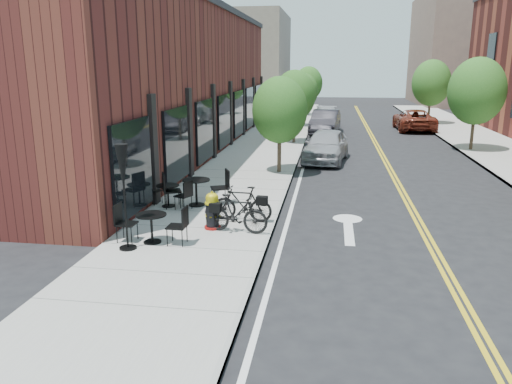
{
  "coord_description": "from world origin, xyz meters",
  "views": [
    {
      "loc": [
        1.42,
        -10.81,
        4.34
      ],
      "look_at": [
        -0.52,
        2.12,
        1.0
      ],
      "focal_mm": 35.0,
      "sensor_mm": 36.0,
      "label": 1
    }
  ],
  "objects_px": {
    "bicycle_right": "(236,214)",
    "parked_car_far": "(414,120)",
    "patio_umbrella": "(123,175)",
    "parked_car_b": "(325,122)",
    "parked_car_c": "(326,117)",
    "bistro_set_c": "(196,188)",
    "parked_car_a": "(326,146)",
    "bicycle_left": "(242,204)",
    "fire_hydrant": "(212,211)",
    "bistro_set_a": "(151,224)",
    "bistro_set_b": "(168,192)"
  },
  "relations": [
    {
      "from": "parked_car_a",
      "to": "parked_car_b",
      "type": "bearing_deg",
      "value": 98.79
    },
    {
      "from": "bicycle_right",
      "to": "parked_car_a",
      "type": "relative_size",
      "value": 0.38
    },
    {
      "from": "bicycle_right",
      "to": "bistro_set_a",
      "type": "bearing_deg",
      "value": 126.08
    },
    {
      "from": "bicycle_right",
      "to": "parked_car_far",
      "type": "bearing_deg",
      "value": -12.04
    },
    {
      "from": "parked_car_b",
      "to": "parked_car_far",
      "type": "height_order",
      "value": "parked_car_b"
    },
    {
      "from": "bistro_set_a",
      "to": "bistro_set_c",
      "type": "xyz_separation_m",
      "value": [
        0.2,
        3.39,
        0.07
      ]
    },
    {
      "from": "fire_hydrant",
      "to": "bistro_set_a",
      "type": "height_order",
      "value": "fire_hydrant"
    },
    {
      "from": "bistro_set_a",
      "to": "fire_hydrant",
      "type": "bearing_deg",
      "value": 48.08
    },
    {
      "from": "bicycle_right",
      "to": "patio_umbrella",
      "type": "xyz_separation_m",
      "value": [
        -2.31,
        -1.55,
        1.29
      ]
    },
    {
      "from": "bicycle_left",
      "to": "parked_car_b",
      "type": "height_order",
      "value": "parked_car_b"
    },
    {
      "from": "bistro_set_c",
      "to": "parked_car_c",
      "type": "distance_m",
      "value": 22.8
    },
    {
      "from": "fire_hydrant",
      "to": "parked_car_b",
      "type": "height_order",
      "value": "parked_car_b"
    },
    {
      "from": "patio_umbrella",
      "to": "parked_car_b",
      "type": "xyz_separation_m",
      "value": [
        4.28,
        22.01,
        -1.14
      ]
    },
    {
      "from": "bicycle_left",
      "to": "parked_car_far",
      "type": "bearing_deg",
      "value": 165.29
    },
    {
      "from": "bistro_set_b",
      "to": "parked_car_far",
      "type": "distance_m",
      "value": 23.48
    },
    {
      "from": "patio_umbrella",
      "to": "parked_car_far",
      "type": "relative_size",
      "value": 0.49
    },
    {
      "from": "patio_umbrella",
      "to": "fire_hydrant",
      "type": "bearing_deg",
      "value": 47.42
    },
    {
      "from": "parked_car_b",
      "to": "parked_car_c",
      "type": "bearing_deg",
      "value": 95.06
    },
    {
      "from": "bicycle_right",
      "to": "parked_car_b",
      "type": "distance_m",
      "value": 20.55
    },
    {
      "from": "fire_hydrant",
      "to": "parked_car_c",
      "type": "bearing_deg",
      "value": 86.65
    },
    {
      "from": "bistro_set_c",
      "to": "parked_car_a",
      "type": "xyz_separation_m",
      "value": [
        3.84,
        8.51,
        0.09
      ]
    },
    {
      "from": "bistro_set_c",
      "to": "parked_car_a",
      "type": "height_order",
      "value": "parked_car_a"
    },
    {
      "from": "bicycle_left",
      "to": "bistro_set_c",
      "type": "relative_size",
      "value": 0.83
    },
    {
      "from": "fire_hydrant",
      "to": "bistro_set_a",
      "type": "distance_m",
      "value": 1.76
    },
    {
      "from": "bistro_set_a",
      "to": "parked_car_a",
      "type": "bearing_deg",
      "value": 72.68
    },
    {
      "from": "bistro_set_b",
      "to": "parked_car_far",
      "type": "height_order",
      "value": "parked_car_far"
    },
    {
      "from": "parked_car_b",
      "to": "parked_car_c",
      "type": "relative_size",
      "value": 1.01
    },
    {
      "from": "parked_car_b",
      "to": "parked_car_far",
      "type": "relative_size",
      "value": 0.9
    },
    {
      "from": "bicycle_left",
      "to": "patio_umbrella",
      "type": "distance_m",
      "value": 3.66
    },
    {
      "from": "bicycle_right",
      "to": "bistro_set_c",
      "type": "bearing_deg",
      "value": 42.7
    },
    {
      "from": "fire_hydrant",
      "to": "bistro_set_a",
      "type": "bearing_deg",
      "value": -130.54
    },
    {
      "from": "bistro_set_c",
      "to": "patio_umbrella",
      "type": "bearing_deg",
      "value": -123.11
    },
    {
      "from": "bistro_set_a",
      "to": "parked_car_c",
      "type": "xyz_separation_m",
      "value": [
        3.87,
        25.89,
        0.08
      ]
    },
    {
      "from": "bicycle_right",
      "to": "parked_car_far",
      "type": "height_order",
      "value": "parked_car_far"
    },
    {
      "from": "bicycle_right",
      "to": "parked_car_b",
      "type": "xyz_separation_m",
      "value": [
        1.97,
        20.45,
        0.14
      ]
    },
    {
      "from": "parked_car_b",
      "to": "parked_car_c",
      "type": "distance_m",
      "value": 4.38
    },
    {
      "from": "bicycle_left",
      "to": "bistro_set_c",
      "type": "bearing_deg",
      "value": -123.96
    },
    {
      "from": "bistro_set_b",
      "to": "parked_car_c",
      "type": "xyz_separation_m",
      "value": [
        4.5,
        22.74,
        0.1
      ]
    },
    {
      "from": "bicycle_right",
      "to": "parked_car_a",
      "type": "height_order",
      "value": "parked_car_a"
    },
    {
      "from": "parked_car_c",
      "to": "fire_hydrant",
      "type": "bearing_deg",
      "value": -96.83
    },
    {
      "from": "bicycle_right",
      "to": "parked_car_c",
      "type": "distance_m",
      "value": 24.91
    },
    {
      "from": "bistro_set_c",
      "to": "bicycle_right",
      "type": "bearing_deg",
      "value": -78.1
    },
    {
      "from": "bicycle_right",
      "to": "patio_umbrella",
      "type": "relative_size",
      "value": 0.67
    },
    {
      "from": "bistro_set_b",
      "to": "parked_car_c",
      "type": "relative_size",
      "value": 0.36
    },
    {
      "from": "fire_hydrant",
      "to": "parked_car_a",
      "type": "xyz_separation_m",
      "value": [
        2.83,
        10.62,
        0.15
      ]
    },
    {
      "from": "patio_umbrella",
      "to": "parked_car_far",
      "type": "bearing_deg",
      "value": 67.49
    },
    {
      "from": "parked_car_c",
      "to": "patio_umbrella",
      "type": "bearing_deg",
      "value": -99.9
    },
    {
      "from": "bicycle_left",
      "to": "bistro_set_a",
      "type": "height_order",
      "value": "bicycle_left"
    },
    {
      "from": "parked_car_a",
      "to": "patio_umbrella",
      "type": "bearing_deg",
      "value": -102.1
    },
    {
      "from": "bistro_set_a",
      "to": "parked_car_b",
      "type": "bearing_deg",
      "value": 81.26
    }
  ]
}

